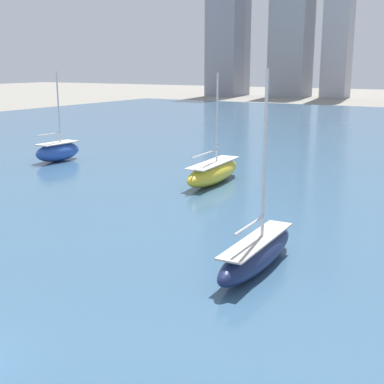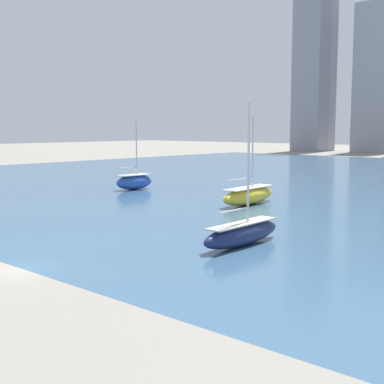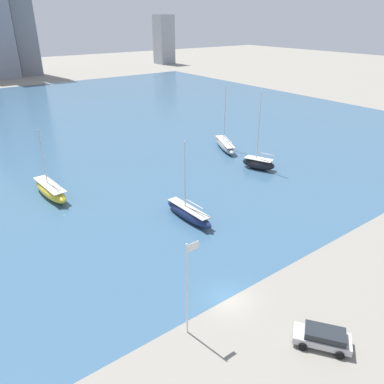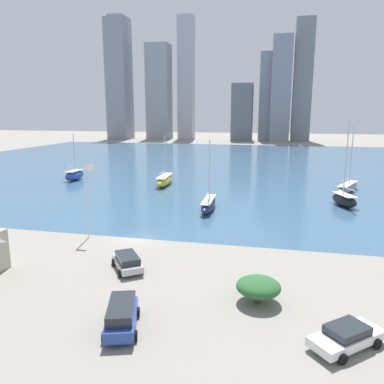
% 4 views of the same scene
% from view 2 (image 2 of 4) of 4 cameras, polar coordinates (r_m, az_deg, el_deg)
% --- Properties ---
extents(ground_plane, '(500.00, 500.00, 0.00)m').
position_cam_2_polar(ground_plane, '(36.22, -17.53, -7.88)').
color(ground_plane, gray).
extents(sailboat_navy, '(2.06, 9.38, 10.91)m').
position_cam_2_polar(sailboat_navy, '(41.40, 5.40, -4.37)').
color(sailboat_navy, '#19234C').
rests_on(sailboat_navy, harbor_water).
extents(sailboat_yellow, '(3.04, 10.26, 10.38)m').
position_cam_2_polar(sailboat_yellow, '(63.35, 6.06, -0.36)').
color(sailboat_yellow, yellow).
rests_on(sailboat_yellow, harbor_water).
extents(sailboat_blue, '(2.88, 6.44, 10.41)m').
position_cam_2_polar(sailboat_blue, '(78.79, -6.17, 1.12)').
color(sailboat_blue, '#284CA8').
rests_on(sailboat_blue, harbor_water).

